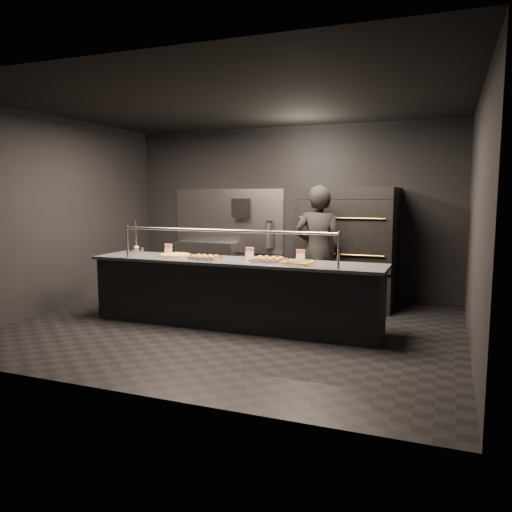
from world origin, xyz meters
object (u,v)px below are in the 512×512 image
Objects in this scene: prep_shelf at (206,265)px; round_pizza at (175,255)px; slider_tray_a at (205,258)px; service_counter at (234,293)px; square_pizza at (299,263)px; fire_extinguisher at (269,235)px; worker at (318,252)px; pizza_oven at (348,246)px; trash_bin at (272,275)px; slider_tray_b at (268,260)px; towel_dispenser at (241,208)px; beer_tap at (136,243)px.

round_pizza is (0.65, -2.25, 0.49)m from prep_shelf.
round_pizza is 1.09× the size of slider_tray_a.
service_counter is 9.29× the size of square_pizza.
square_pizza is (0.94, -0.08, 0.47)m from service_counter.
fire_extinguisher reaches higher than prep_shelf.
service_counter is 1.43m from worker.
pizza_oven reaches higher than round_pizza.
worker is (1.29, -1.45, -0.09)m from fire_extinguisher.
trash_bin is (-1.16, 2.30, -0.59)m from square_pizza.
worker is (-0.26, -0.95, 0.00)m from pizza_oven.
slider_tray_b is at bearing 169.12° from square_pizza.
round_pizza is 0.72× the size of trash_bin.
trash_bin is (-0.22, 2.22, -0.11)m from service_counter.
square_pizza is (1.89, -0.14, 0.00)m from round_pizza.
towel_dispenser reaches higher than prep_shelf.
service_counter is 2.82m from prep_shelf.
pizza_oven is 0.99× the size of worker.
towel_dispenser is 0.76× the size of slider_tray_a.
worker reaches higher than pizza_oven.
pizza_oven reaches higher than service_counter.
slider_tray_b reaches higher than trash_bin.
pizza_oven is 3.79× the size of slider_tray_b.
slider_tray_b is (2.21, -0.19, -0.13)m from beer_tap.
round_pizza is at bearing -73.90° from prep_shelf.
prep_shelf is 3.43× the size of towel_dispenser.
slider_tray_b is at bearing -59.56° from towel_dispenser.
worker is at bearing 25.13° from round_pizza.
prep_shelf is at bearing 87.07° from beer_tap.
fire_extinguisher is at bearing 1.04° from towel_dispenser.
slider_tray_b reaches higher than prep_shelf.
fire_extinguisher reaches higher than slider_tray_a.
fire_extinguisher is 0.95× the size of beer_tap.
round_pizza is (-0.60, -2.33, -0.12)m from fire_extinguisher.
slider_tray_a is at bearing -179.82° from square_pizza.
fire_extinguisher reaches higher than round_pizza.
fire_extinguisher is 1.94m from worker.
service_counter is at bearing -179.01° from slider_tray_b.
square_pizza is (0.44, -0.08, -0.01)m from slider_tray_b.
service_counter is 7.68× the size of beer_tap.
round_pizza is at bearing -108.73° from trash_bin.
square_pizza is (2.65, -0.28, -0.13)m from beer_tap.
trash_bin is (-1.42, 0.32, -0.62)m from pizza_oven.
beer_tap reaches higher than service_counter.
fire_extinguisher is 0.26× the size of worker.
beer_tap is 0.28× the size of worker.
pizza_oven is (1.20, 1.90, 0.50)m from service_counter.
service_counter is 8.13× the size of round_pizza.
towel_dispenser is 0.18× the size of worker.
service_counter is 2.50m from fire_extinguisher.
beer_tap reaches higher than slider_tray_a.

